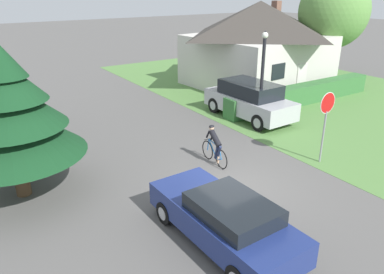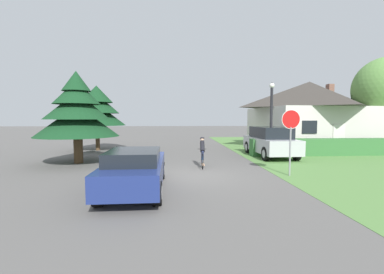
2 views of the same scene
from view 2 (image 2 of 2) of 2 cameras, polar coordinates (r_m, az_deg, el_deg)
name	(u,v)px [view 2 (image 2 of 2)]	position (r m, az deg, el deg)	size (l,w,h in m)	color
ground_plane	(191,176)	(10.96, -0.23, -8.62)	(140.00, 140.00, 0.00)	#5B5956
grass_verge_right	(378,158)	(19.26, 35.99, -3.86)	(16.00, 36.00, 0.01)	#568442
cottage_house	(309,113)	(23.81, 24.49, 4.81)	(9.28, 8.58, 5.49)	beige
hedge_row	(332,147)	(19.24, 28.70, -1.95)	(10.85, 0.90, 1.10)	#387038
sedan_left_lane	(135,169)	(8.85, -12.48, -7.00)	(1.94, 4.67, 1.41)	navy
cyclist	(202,153)	(12.77, 2.31, -3.56)	(0.44, 1.74, 1.51)	black
parked_suv_right	(270,141)	(17.07, 16.94, -0.94)	(2.17, 5.01, 1.88)	#B7B7BC
stop_sign	(291,128)	(11.46, 21.09, 1.78)	(0.80, 0.07, 2.79)	gray
street_lamp	(271,116)	(15.70, 17.21, 4.53)	(0.29, 0.29, 4.52)	black
conifer_tall_near	(77,111)	(15.13, -24.17, 5.21)	(4.34, 4.34, 4.95)	#4C3823
conifer_tall_far	(97,108)	(20.71, -20.38, 5.97)	(4.19, 4.19, 4.88)	#4C3823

